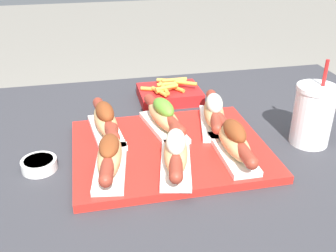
# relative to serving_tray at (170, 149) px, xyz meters

# --- Properties ---
(serving_tray) EXTENTS (0.43, 0.34, 0.02)m
(serving_tray) POSITION_rel_serving_tray_xyz_m (0.00, 0.00, 0.00)
(serving_tray) COLOR red
(serving_tray) RESTS_ON patio_table
(hot_dog_0) EXTENTS (0.09, 0.22, 0.07)m
(hot_dog_0) POSITION_rel_serving_tray_xyz_m (-0.14, -0.07, 0.04)
(hot_dog_0) COLOR white
(hot_dog_0) RESTS_ON serving_tray
(hot_dog_1) EXTENTS (0.10, 0.22, 0.08)m
(hot_dog_1) POSITION_rel_serving_tray_xyz_m (-0.01, -0.08, 0.04)
(hot_dog_1) COLOR white
(hot_dog_1) RESTS_ON serving_tray
(hot_dog_2) EXTENTS (0.06, 0.22, 0.08)m
(hot_dog_2) POSITION_rel_serving_tray_xyz_m (0.12, -0.07, 0.04)
(hot_dog_2) COLOR white
(hot_dog_2) RESTS_ON serving_tray
(hot_dog_3) EXTENTS (0.08, 0.22, 0.08)m
(hot_dog_3) POSITION_rel_serving_tray_xyz_m (-0.14, 0.09, 0.04)
(hot_dog_3) COLOR white
(hot_dog_3) RESTS_ON serving_tray
(hot_dog_4) EXTENTS (0.09, 0.22, 0.08)m
(hot_dog_4) POSITION_rel_serving_tray_xyz_m (0.00, 0.08, 0.04)
(hot_dog_4) COLOR white
(hot_dog_4) RESTS_ON serving_tray
(hot_dog_5) EXTENTS (0.10, 0.22, 0.08)m
(hot_dog_5) POSITION_rel_serving_tray_xyz_m (0.13, 0.08, 0.04)
(hot_dog_5) COLOR white
(hot_dog_5) RESTS_ON serving_tray
(sauce_bowl) EXTENTS (0.07, 0.07, 0.02)m
(sauce_bowl) POSITION_rel_serving_tray_xyz_m (-0.28, -0.01, 0.00)
(sauce_bowl) COLOR silver
(sauce_bowl) RESTS_ON patio_table
(drink_cup) EXTENTS (0.09, 0.09, 0.20)m
(drink_cup) POSITION_rel_serving_tray_xyz_m (0.33, -0.02, 0.06)
(drink_cup) COLOR white
(drink_cup) RESTS_ON patio_table
(fries_basket) EXTENTS (0.18, 0.14, 0.06)m
(fries_basket) POSITION_rel_serving_tray_xyz_m (0.06, 0.29, 0.01)
(fries_basket) COLOR red
(fries_basket) RESTS_ON patio_table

